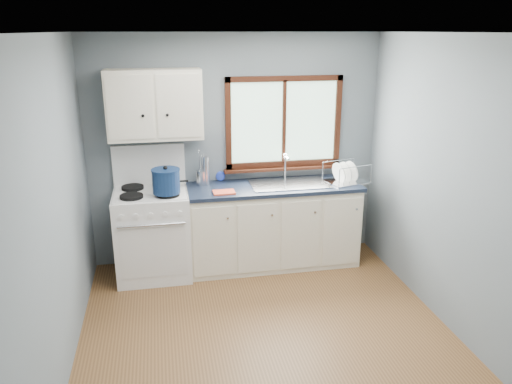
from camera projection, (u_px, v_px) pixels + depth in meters
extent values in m
cube|color=brown|center=(271.00, 344.00, 4.22)|extent=(3.20, 3.60, 0.02)
cube|color=white|center=(274.00, 31.00, 3.44)|extent=(3.20, 3.60, 0.02)
cube|color=slate|center=(236.00, 150.00, 5.52)|extent=(3.20, 0.02, 2.50)
cube|color=slate|center=(365.00, 340.00, 2.14)|extent=(3.20, 0.02, 2.50)
cube|color=slate|center=(51.00, 218.00, 3.53)|extent=(0.02, 3.60, 2.50)
cube|color=slate|center=(462.00, 191.00, 4.12)|extent=(0.02, 3.60, 2.50)
cube|color=white|center=(153.00, 234.00, 5.27)|extent=(0.76, 0.65, 0.92)
cube|color=white|center=(149.00, 165.00, 5.34)|extent=(0.76, 0.05, 0.44)
cube|color=silver|center=(150.00, 193.00, 5.12)|extent=(0.72, 0.59, 0.01)
cylinder|color=black|center=(131.00, 196.00, 4.94)|extent=(0.23, 0.23, 0.03)
cylinder|color=black|center=(168.00, 194.00, 5.01)|extent=(0.23, 0.23, 0.03)
cylinder|color=black|center=(133.00, 187.00, 5.22)|extent=(0.23, 0.23, 0.03)
cylinder|color=black|center=(167.00, 186.00, 5.29)|extent=(0.23, 0.23, 0.03)
cylinder|color=silver|center=(151.00, 225.00, 4.87)|extent=(0.66, 0.02, 0.02)
cube|color=silver|center=(153.00, 252.00, 4.98)|extent=(0.66, 0.01, 0.55)
cube|color=#EEE5CA|center=(273.00, 226.00, 5.53)|extent=(1.85, 0.60, 0.88)
cube|color=black|center=(272.00, 258.00, 5.68)|extent=(1.85, 0.54, 0.08)
cube|color=black|center=(273.00, 187.00, 5.39)|extent=(1.89, 0.64, 0.04)
cube|color=silver|center=(289.00, 184.00, 5.42)|extent=(0.84, 0.46, 0.01)
cube|color=silver|center=(271.00, 191.00, 5.40)|extent=(0.36, 0.40, 0.14)
cube|color=silver|center=(307.00, 189.00, 5.48)|extent=(0.36, 0.40, 0.14)
cylinder|color=silver|center=(285.00, 167.00, 5.56)|extent=(0.02, 0.02, 0.28)
cylinder|color=silver|center=(287.00, 157.00, 5.46)|extent=(0.02, 0.16, 0.02)
sphere|color=silver|center=(285.00, 155.00, 5.52)|extent=(0.04, 0.04, 0.04)
cube|color=#9EC6A8|center=(284.00, 122.00, 5.50)|extent=(1.22, 0.01, 0.92)
cube|color=#36170B|center=(285.00, 79.00, 5.34)|extent=(1.30, 0.05, 0.06)
cube|color=#36170B|center=(283.00, 164.00, 5.63)|extent=(1.30, 0.05, 0.06)
cube|color=#36170B|center=(228.00, 124.00, 5.37)|extent=(0.06, 0.05, 1.00)
cube|color=#36170B|center=(338.00, 120.00, 5.60)|extent=(0.06, 0.05, 1.00)
cube|color=#36170B|center=(284.00, 122.00, 5.48)|extent=(0.03, 0.05, 0.92)
cube|color=#36170B|center=(284.00, 168.00, 5.62)|extent=(1.36, 0.10, 0.03)
cube|color=#EEE5CA|center=(155.00, 105.00, 5.02)|extent=(0.95, 0.32, 0.70)
cube|color=#EEE5CA|center=(130.00, 108.00, 4.83)|extent=(0.44, 0.01, 0.62)
cube|color=#EEE5CA|center=(179.00, 106.00, 4.91)|extent=(0.44, 0.01, 0.62)
sphere|color=black|center=(143.00, 116.00, 4.86)|extent=(0.03, 0.03, 0.03)
sphere|color=black|center=(167.00, 115.00, 4.90)|extent=(0.03, 0.03, 0.03)
cylinder|color=black|center=(166.00, 182.00, 5.28)|extent=(0.24, 0.24, 0.05)
cube|color=black|center=(182.00, 181.00, 5.31)|extent=(0.13, 0.03, 0.01)
cylinder|color=#10254C|center=(166.00, 182.00, 4.97)|extent=(0.32, 0.32, 0.23)
cylinder|color=#10254C|center=(165.00, 170.00, 4.94)|extent=(0.33, 0.33, 0.02)
sphere|color=black|center=(165.00, 168.00, 4.93)|extent=(0.05, 0.05, 0.04)
cylinder|color=silver|center=(202.00, 178.00, 5.38)|extent=(0.14, 0.14, 0.16)
cylinder|color=silver|center=(203.00, 163.00, 5.34)|extent=(0.01, 0.01, 0.23)
cylinder|color=silver|center=(199.00, 161.00, 5.34)|extent=(0.01, 0.01, 0.27)
cylinder|color=silver|center=(201.00, 164.00, 5.31)|extent=(0.01, 0.01, 0.21)
cylinder|color=silver|center=(206.00, 171.00, 5.34)|extent=(0.09, 0.09, 0.31)
imported|color=#253EBA|center=(220.00, 170.00, 5.48)|extent=(0.12, 0.12, 0.26)
cube|color=#EC5434|center=(224.00, 192.00, 5.13)|extent=(0.23, 0.17, 0.02)
cube|color=silver|center=(346.00, 181.00, 5.50)|extent=(0.52, 0.44, 0.02)
cylinder|color=silver|center=(339.00, 179.00, 5.25)|extent=(0.01, 0.01, 0.21)
cylinder|color=silver|center=(371.00, 174.00, 5.42)|extent=(0.01, 0.01, 0.21)
cylinder|color=silver|center=(323.00, 172.00, 5.51)|extent=(0.01, 0.01, 0.21)
cylinder|color=silver|center=(353.00, 167.00, 5.69)|extent=(0.01, 0.01, 0.21)
cylinder|color=silver|center=(356.00, 167.00, 5.30)|extent=(0.41, 0.12, 0.01)
cylinder|color=silver|center=(339.00, 160.00, 5.57)|extent=(0.41, 0.12, 0.01)
cylinder|color=white|center=(339.00, 173.00, 5.42)|extent=(0.12, 0.24, 0.23)
cylinder|color=white|center=(345.00, 172.00, 5.46)|extent=(0.12, 0.24, 0.23)
cylinder|color=white|center=(351.00, 171.00, 5.49)|extent=(0.12, 0.24, 0.23)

